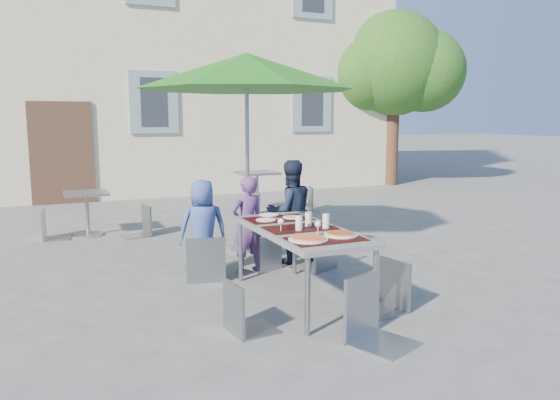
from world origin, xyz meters
name	(u,v)px	position (x,y,z in m)	size (l,w,h in m)	color
ground	(289,291)	(0.00, 0.00, 0.00)	(90.00, 90.00, 0.00)	#4E4F51
building	(124,12)	(0.00, 11.50, 4.85)	(13.60, 8.20, 11.10)	beige
tree	(395,66)	(6.55, 7.54, 3.25)	(3.60, 3.00, 4.70)	#482D1F
dining_table	(300,233)	(-0.02, -0.30, 0.70)	(0.80, 1.85, 0.76)	#4B4B50
pizza_near_left	(308,238)	(-0.19, -0.83, 0.77)	(0.36, 0.36, 0.03)	white
pizza_near_right	(341,234)	(0.17, -0.78, 0.77)	(0.32, 0.32, 0.03)	white
glassware	(309,222)	(0.04, -0.38, 0.83)	(0.54, 0.44, 0.15)	silver
place_settings	(276,217)	(-0.02, 0.32, 0.76)	(0.59, 0.50, 0.01)	white
child_0	(203,228)	(-0.69, 0.94, 0.57)	(0.56, 0.37, 1.15)	#344B90
child_1	(247,224)	(-0.16, 0.89, 0.59)	(0.43, 0.28, 1.17)	#5A356D
child_2	(290,211)	(0.51, 1.11, 0.66)	(0.64, 0.37, 1.32)	#182036
chair_0	(205,231)	(-0.72, 0.74, 0.58)	(0.52, 0.53, 0.99)	gray
chair_1	(265,231)	(0.07, 0.88, 0.48)	(0.48, 0.49, 0.84)	#94989F
chair_2	(320,225)	(0.69, 0.62, 0.56)	(0.56, 0.56, 0.96)	gray
chair_3	(243,276)	(-0.84, -0.89, 0.51)	(0.43, 0.43, 0.87)	gray
chair_4	(388,256)	(0.63, -0.90, 0.54)	(0.48, 0.48, 0.92)	gray
chair_5	(374,269)	(0.09, -1.49, 0.63)	(0.61, 0.62, 1.06)	gray
patio_umbrella	(247,73)	(0.23, 1.92, 2.45)	(2.98, 2.98, 2.72)	#B9BCC1
cafe_table_0	(87,207)	(-1.78, 3.82, 0.46)	(0.65, 0.65, 0.70)	#B9BCC1
bg_chair_l_0	(49,207)	(-2.33, 3.77, 0.50)	(0.43, 0.42, 0.87)	#90989C
bg_chair_r_0	(140,203)	(-1.01, 3.49, 0.53)	(0.46, 0.46, 0.91)	gray
cafe_table_1	(257,183)	(1.48, 4.83, 0.57)	(0.75, 0.75, 0.80)	#B9BCC1
bg_chair_l_1	(259,188)	(1.32, 4.30, 0.54)	(0.46, 0.45, 0.93)	gray
bg_chair_r_1	(306,184)	(2.42, 4.55, 0.54)	(0.51, 0.51, 0.93)	gray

